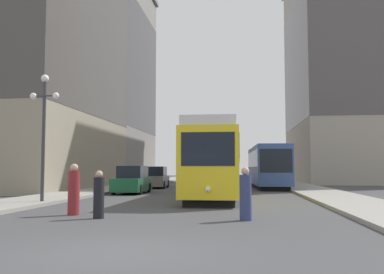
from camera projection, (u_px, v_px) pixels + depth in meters
ground_plane at (116, 253)px, 8.38m from camera, size 200.00×200.00×0.00m
sidewalk_left at (150, 183)px, 48.88m from camera, size 3.34×120.00×0.15m
sidewalk_right at (288, 183)px, 47.20m from camera, size 3.34×120.00×0.15m
streetcar at (216, 160)px, 24.24m from camera, size 2.67×13.51×3.89m
transit_bus at (268, 165)px, 36.56m from camera, size 3.03×11.87×3.45m
parked_car_left_near at (132, 181)px, 28.73m from camera, size 1.99×4.96×1.82m
parked_car_left_mid at (156, 178)px, 36.75m from camera, size 2.06×4.72×1.82m
pedestrian_crossing_near at (74, 191)px, 15.23m from camera, size 0.41×0.41×1.81m
pedestrian_crossing_far at (99, 196)px, 14.18m from camera, size 0.35×0.35×1.57m
pedestrian_on_sidewalk at (245, 196)px, 13.63m from camera, size 0.38×0.38×1.68m
lamp_post_left_near at (44, 118)px, 19.99m from camera, size 1.41×0.36×5.88m
building_left_corner at (40, 41)px, 36.59m from camera, size 10.66×19.79×24.22m
building_left_midblock at (92, 77)px, 53.60m from camera, size 13.51×17.18×25.43m
building_right_corner at (360, 65)px, 53.27m from camera, size 16.59×22.72×27.98m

